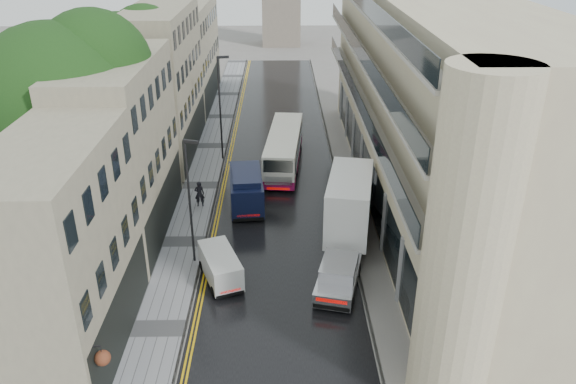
{
  "coord_description": "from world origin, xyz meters",
  "views": [
    {
      "loc": [
        0.14,
        -11.1,
        18.2
      ],
      "look_at": [
        0.59,
        18.0,
        4.09
      ],
      "focal_mm": 35.0,
      "sensor_mm": 36.0,
      "label": 1
    }
  ],
  "objects_px": {
    "tree_far": "(125,87)",
    "silver_hatchback": "(316,290)",
    "navy_van": "(232,200)",
    "pedestrian": "(199,194)",
    "tree_near": "(63,135)",
    "lamp_post_near": "(190,203)",
    "lamp_post_far": "(220,109)",
    "white_van": "(213,282)",
    "cream_bus": "(267,163)",
    "white_lorry": "(328,216)"
  },
  "relations": [
    {
      "from": "lamp_post_near",
      "to": "lamp_post_far",
      "type": "bearing_deg",
      "value": 107.32
    },
    {
      "from": "navy_van",
      "to": "tree_far",
      "type": "bearing_deg",
      "value": 125.15
    },
    {
      "from": "white_lorry",
      "to": "navy_van",
      "type": "bearing_deg",
      "value": 158.0
    },
    {
      "from": "navy_van",
      "to": "pedestrian",
      "type": "relative_size",
      "value": 2.92
    },
    {
      "from": "lamp_post_far",
      "to": "tree_near",
      "type": "bearing_deg",
      "value": -130.27
    },
    {
      "from": "navy_van",
      "to": "tree_near",
      "type": "bearing_deg",
      "value": -171.56
    },
    {
      "from": "pedestrian",
      "to": "lamp_post_far",
      "type": "distance_m",
      "value": 9.44
    },
    {
      "from": "white_van",
      "to": "navy_van",
      "type": "height_order",
      "value": "navy_van"
    },
    {
      "from": "white_lorry",
      "to": "white_van",
      "type": "xyz_separation_m",
      "value": [
        -6.46,
        -4.8,
        -1.33
      ]
    },
    {
      "from": "tree_far",
      "to": "pedestrian",
      "type": "xyz_separation_m",
      "value": [
        6.71,
        -8.94,
        -5.18
      ]
    },
    {
      "from": "lamp_post_far",
      "to": "cream_bus",
      "type": "bearing_deg",
      "value": -57.73
    },
    {
      "from": "tree_near",
      "to": "lamp_post_near",
      "type": "distance_m",
      "value": 8.67
    },
    {
      "from": "tree_far",
      "to": "white_lorry",
      "type": "xyz_separation_m",
      "value": [
        15.21,
        -14.54,
        -4.01
      ]
    },
    {
      "from": "cream_bus",
      "to": "silver_hatchback",
      "type": "distance_m",
      "value": 15.89
    },
    {
      "from": "white_lorry",
      "to": "tree_near",
      "type": "bearing_deg",
      "value": -175.12
    },
    {
      "from": "white_lorry",
      "to": "silver_hatchback",
      "type": "distance_m",
      "value": 5.81
    },
    {
      "from": "lamp_post_near",
      "to": "lamp_post_far",
      "type": "relative_size",
      "value": 0.89
    },
    {
      "from": "silver_hatchback",
      "to": "navy_van",
      "type": "height_order",
      "value": "navy_van"
    },
    {
      "from": "tree_far",
      "to": "lamp_post_near",
      "type": "height_order",
      "value": "tree_far"
    },
    {
      "from": "silver_hatchback",
      "to": "pedestrian",
      "type": "relative_size",
      "value": 2.46
    },
    {
      "from": "white_van",
      "to": "lamp_post_far",
      "type": "bearing_deg",
      "value": 73.31
    },
    {
      "from": "tree_near",
      "to": "pedestrian",
      "type": "bearing_deg",
      "value": 30.08
    },
    {
      "from": "lamp_post_far",
      "to": "white_van",
      "type": "bearing_deg",
      "value": -95.32
    },
    {
      "from": "cream_bus",
      "to": "white_lorry",
      "type": "distance_m",
      "value": 10.81
    },
    {
      "from": "white_lorry",
      "to": "pedestrian",
      "type": "bearing_deg",
      "value": 157.17
    },
    {
      "from": "tree_far",
      "to": "silver_hatchback",
      "type": "xyz_separation_m",
      "value": [
        14.17,
        -20.1,
        -5.35
      ]
    },
    {
      "from": "lamp_post_near",
      "to": "silver_hatchback",
      "type": "bearing_deg",
      "value": -12.56
    },
    {
      "from": "white_lorry",
      "to": "cream_bus",
      "type": "bearing_deg",
      "value": 121.74
    },
    {
      "from": "cream_bus",
      "to": "lamp_post_far",
      "type": "bearing_deg",
      "value": 136.49
    },
    {
      "from": "tree_near",
      "to": "cream_bus",
      "type": "height_order",
      "value": "tree_near"
    },
    {
      "from": "cream_bus",
      "to": "white_lorry",
      "type": "xyz_separation_m",
      "value": [
        3.9,
        -10.06,
        0.76
      ]
    },
    {
      "from": "tree_near",
      "to": "navy_van",
      "type": "relative_size",
      "value": 2.55
    },
    {
      "from": "lamp_post_near",
      "to": "white_van",
      "type": "bearing_deg",
      "value": -47.86
    },
    {
      "from": "lamp_post_far",
      "to": "silver_hatchback",
      "type": "bearing_deg",
      "value": -80.54
    },
    {
      "from": "tree_near",
      "to": "tree_far",
      "type": "xyz_separation_m",
      "value": [
        0.3,
        13.0,
        -0.72
      ]
    },
    {
      "from": "pedestrian",
      "to": "lamp_post_far",
      "type": "height_order",
      "value": "lamp_post_far"
    },
    {
      "from": "cream_bus",
      "to": "tree_near",
      "type": "bearing_deg",
      "value": -138.51
    },
    {
      "from": "navy_van",
      "to": "pedestrian",
      "type": "xyz_separation_m",
      "value": [
        -2.43,
        1.73,
        -0.35
      ]
    },
    {
      "from": "tree_near",
      "to": "pedestrian",
      "type": "distance_m",
      "value": 10.01
    },
    {
      "from": "silver_hatchback",
      "to": "lamp_post_far",
      "type": "xyz_separation_m",
      "value": [
        -6.67,
        19.95,
        3.51
      ]
    },
    {
      "from": "silver_hatchback",
      "to": "white_van",
      "type": "distance_m",
      "value": 5.48
    },
    {
      "from": "tree_near",
      "to": "white_van",
      "type": "bearing_deg",
      "value": -35.01
    },
    {
      "from": "navy_van",
      "to": "silver_hatchback",
      "type": "bearing_deg",
      "value": -67.39
    },
    {
      "from": "pedestrian",
      "to": "navy_van",
      "type": "bearing_deg",
      "value": 139.18
    },
    {
      "from": "navy_van",
      "to": "pedestrian",
      "type": "bearing_deg",
      "value": 139.19
    },
    {
      "from": "cream_bus",
      "to": "white_van",
      "type": "distance_m",
      "value": 15.08
    },
    {
      "from": "lamp_post_near",
      "to": "cream_bus",
      "type": "bearing_deg",
      "value": 88.81
    },
    {
      "from": "cream_bus",
      "to": "white_lorry",
      "type": "bearing_deg",
      "value": -63.6
    },
    {
      "from": "tree_far",
      "to": "navy_van",
      "type": "height_order",
      "value": "tree_far"
    },
    {
      "from": "silver_hatchback",
      "to": "lamp_post_far",
      "type": "relative_size",
      "value": 0.54
    }
  ]
}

